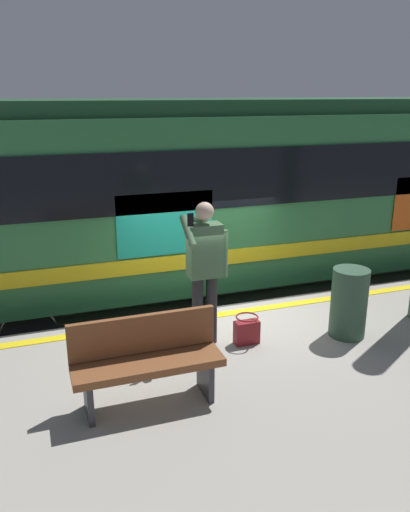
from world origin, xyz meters
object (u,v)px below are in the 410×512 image
(train_carriage, at_px, (270,183))
(trash_bin, at_px, (349,303))
(bench, at_px, (147,358))
(handbag, at_px, (247,331))
(passenger, at_px, (205,262))

(train_carriage, bearing_deg, trash_bin, 80.36)
(bench, bearing_deg, handbag, -150.19)
(train_carriage, relative_size, bench, 9.31)
(train_carriage, height_order, bench, train_carriage)
(train_carriage, distance_m, passenger, 4.00)
(train_carriage, distance_m, handbag, 4.06)
(passenger, xyz_separation_m, trash_bin, (-1.81, 0.41, -0.62))
(train_carriage, xyz_separation_m, passenger, (2.42, 3.17, -0.31))
(handbag, height_order, trash_bin, trash_bin)
(trash_bin, bearing_deg, passenger, -12.73)
(train_carriage, xyz_separation_m, trash_bin, (0.61, 3.58, -0.92))
(train_carriage, relative_size, passenger, 7.73)
(passenger, xyz_separation_m, bench, (0.97, 1.03, -0.58))
(passenger, distance_m, handbag, 1.04)
(passenger, relative_size, handbag, 4.90)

